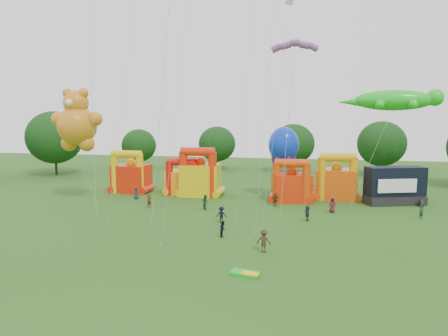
% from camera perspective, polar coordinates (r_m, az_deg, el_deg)
% --- Properties ---
extents(ground, '(160.00, 160.00, 0.00)m').
position_cam_1_polar(ground, '(29.52, -8.74, -14.90)').
color(ground, '#295317').
rests_on(ground, ground).
extents(tree_ring, '(120.19, 122.26, 12.07)m').
position_cam_1_polar(tree_ring, '(28.71, -10.74, -2.55)').
color(tree_ring, '#352314').
rests_on(tree_ring, ground).
extents(bouncy_castle_0, '(5.18, 4.27, 6.27)m').
position_cam_1_polar(bouncy_castle_0, '(60.22, -13.18, -1.12)').
color(bouncy_castle_0, red).
rests_on(bouncy_castle_0, ground).
extents(bouncy_castle_1, '(4.90, 4.07, 5.29)m').
position_cam_1_polar(bouncy_castle_1, '(57.38, -5.75, -1.74)').
color(bouncy_castle_1, orange).
rests_on(bouncy_castle_1, ground).
extents(bouncy_castle_2, '(5.43, 4.43, 6.92)m').
position_cam_1_polar(bouncy_castle_2, '(56.14, -3.43, -1.31)').
color(bouncy_castle_2, '#DFBA0B').
rests_on(bouncy_castle_2, ground).
extents(bouncy_castle_3, '(5.56, 4.84, 5.74)m').
position_cam_1_polar(bouncy_castle_3, '(53.01, 9.61, -2.40)').
color(bouncy_castle_3, red).
rests_on(bouncy_castle_3, ground).
extents(bouncy_castle_4, '(5.52, 4.60, 6.36)m').
position_cam_1_polar(bouncy_castle_4, '(55.88, 15.76, -1.84)').
color(bouncy_castle_4, '#E04D0C').
rests_on(bouncy_castle_4, ground).
extents(stage_trailer, '(7.81, 4.85, 4.81)m').
position_cam_1_polar(stage_trailer, '(55.25, 23.21, -2.38)').
color(stage_trailer, black).
rests_on(stage_trailer, ground).
extents(teddy_bear_kite, '(6.98, 4.95, 14.77)m').
position_cam_1_polar(teddy_bear_kite, '(54.51, -20.04, 4.83)').
color(teddy_bear_kite, orange).
rests_on(teddy_bear_kite, ground).
extents(gecko_kite, '(13.57, 8.92, 14.78)m').
position_cam_1_polar(gecko_kite, '(55.98, 21.02, 3.23)').
color(gecko_kite, '#1BC21C').
rests_on(gecko_kite, ground).
extents(octopus_kite, '(5.97, 7.12, 9.81)m').
position_cam_1_polar(octopus_kite, '(53.88, 7.45, 0.39)').
color(octopus_kite, '#0C30BD').
rests_on(octopus_kite, ground).
extents(parafoil_kites, '(30.18, 11.58, 27.65)m').
position_cam_1_polar(parafoil_kites, '(48.40, -15.69, 9.58)').
color(parafoil_kites, red).
rests_on(parafoil_kites, ground).
extents(diamond_kites, '(18.99, 17.46, 40.20)m').
position_cam_1_polar(diamond_kites, '(41.01, -0.33, 14.89)').
color(diamond_kites, red).
rests_on(diamond_kites, ground).
extents(folded_kite_bundle, '(2.16, 1.41, 0.31)m').
position_cam_1_polar(folded_kite_bundle, '(29.14, 3.11, -14.83)').
color(folded_kite_bundle, green).
rests_on(folded_kite_bundle, ground).
extents(spectator_0, '(0.89, 0.68, 1.62)m').
position_cam_1_polar(spectator_0, '(55.18, -12.45, -3.53)').
color(spectator_0, '#23293B').
rests_on(spectator_0, ground).
extents(spectator_1, '(0.66, 0.73, 1.68)m').
position_cam_1_polar(spectator_1, '(49.97, -10.64, -4.60)').
color(spectator_1, '#532017').
rests_on(spectator_1, ground).
extents(spectator_2, '(1.06, 1.11, 1.80)m').
position_cam_1_polar(spectator_2, '(47.97, -2.66, -4.91)').
color(spectator_2, '#1A4229').
rests_on(spectator_2, ground).
extents(spectator_3, '(1.14, 0.67, 1.73)m').
position_cam_1_polar(spectator_3, '(42.16, -0.36, -6.69)').
color(spectator_3, black).
rests_on(spectator_3, ground).
extents(spectator_4, '(1.08, 0.78, 1.71)m').
position_cam_1_polar(spectator_4, '(50.09, 7.37, -4.49)').
color(spectator_4, '#3E2E19').
rests_on(spectator_4, ground).
extents(spectator_5, '(0.62, 1.56, 1.64)m').
position_cam_1_polar(spectator_5, '(43.93, 11.81, -6.34)').
color(spectator_5, '#26243C').
rests_on(spectator_5, ground).
extents(spectator_6, '(0.93, 0.67, 1.77)m').
position_cam_1_polar(spectator_6, '(48.13, 15.21, -5.15)').
color(spectator_6, '#501623').
rests_on(spectator_6, ground).
extents(spectator_7, '(0.66, 0.58, 1.53)m').
position_cam_1_polar(spectator_7, '(48.64, 26.36, -5.69)').
color(spectator_7, '#163824').
rests_on(spectator_7, ground).
extents(spectator_8, '(0.65, 0.80, 1.54)m').
position_cam_1_polar(spectator_8, '(37.39, -0.14, -8.71)').
color(spectator_8, black).
rests_on(spectator_8, ground).
extents(spectator_9, '(1.30, 0.82, 1.92)m').
position_cam_1_polar(spectator_9, '(33.58, 5.71, -10.30)').
color(spectator_9, '#392716').
rests_on(spectator_9, ground).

